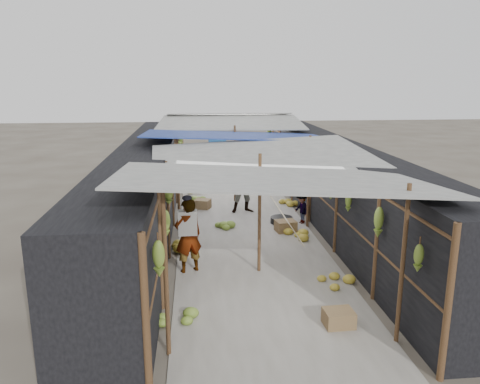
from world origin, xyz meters
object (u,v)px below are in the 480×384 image
object	(u,v)px
black_basin	(281,220)
vendor_elderly	(188,236)
crate_near	(339,319)
shopper_blue	(246,184)
vendor_seated	(302,209)

from	to	relation	value
black_basin	vendor_elderly	world-z (taller)	vendor_elderly
crate_near	black_basin	size ratio (longest dim) A/B	0.77
crate_near	vendor_elderly	xyz separation A→B (m)	(-2.54, 2.58, 0.68)
crate_near	shopper_blue	distance (m)	7.17
black_basin	shopper_blue	distance (m)	1.75
shopper_blue	crate_near	bearing A→B (deg)	-90.16
crate_near	black_basin	distance (m)	5.84
vendor_elderly	black_basin	bearing A→B (deg)	-152.09
vendor_elderly	vendor_seated	distance (m)	4.55
crate_near	vendor_seated	size ratio (longest dim) A/B	0.55
black_basin	vendor_seated	distance (m)	0.68
black_basin	vendor_seated	size ratio (longest dim) A/B	0.71
crate_near	vendor_seated	distance (m)	5.81
vendor_elderly	shopper_blue	world-z (taller)	shopper_blue
black_basin	vendor_seated	world-z (taller)	vendor_seated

